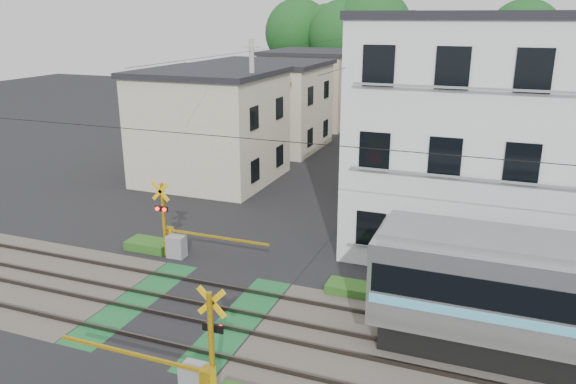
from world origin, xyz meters
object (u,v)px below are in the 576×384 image
at_px(crossing_signal_near, 197,374).
at_px(crossing_signal_far, 175,240).
at_px(apartment_block, 489,134).
at_px(pedestrian, 357,137).

xyz_separation_m(crossing_signal_near, crossing_signal_far, (-5.17, 7.31, 0.00)).
xyz_separation_m(crossing_signal_near, apartment_block, (5.91, 13.15, 3.94)).
bearing_deg(pedestrian, crossing_signal_near, 95.36).
bearing_deg(crossing_signal_near, apartment_block, 65.78).
distance_m(crossing_signal_near, pedestrian, 28.88).
bearing_deg(crossing_signal_far, crossing_signal_near, -54.71).
bearing_deg(pedestrian, crossing_signal_far, 83.79).
bearing_deg(pedestrian, apartment_block, 119.46).
bearing_deg(apartment_block, crossing_signal_far, -152.22).
height_order(crossing_signal_far, pedestrian, crossing_signal_far).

